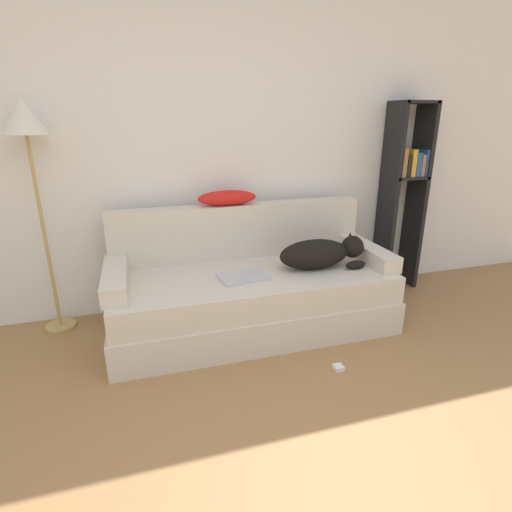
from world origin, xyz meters
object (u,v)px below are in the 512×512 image
object	(u,v)px
couch	(252,300)
dog	(321,253)
laptop	(243,277)
bookshelf	(404,186)
throw_pillow	(227,198)
power_adapter	(338,368)
floor_lamp	(26,134)

from	to	relation	value
couch	dog	xyz separation A→B (m)	(0.50, -0.06, 0.33)
laptop	bookshelf	bearing A→B (deg)	9.34
throw_pillow	power_adapter	bearing A→B (deg)	-66.95
dog	throw_pillow	distance (m)	0.81
throw_pillow	dog	bearing A→B (deg)	-35.62
couch	floor_lamp	size ratio (longest dim) A/B	1.25
couch	laptop	size ratio (longest dim) A/B	5.67
couch	dog	world-z (taller)	dog
couch	bookshelf	xyz separation A→B (m)	(1.48, 0.39, 0.70)
laptop	throw_pillow	distance (m)	0.65
throw_pillow	power_adapter	xyz separation A→B (m)	(0.44, -1.04, -0.89)
power_adapter	throw_pillow	bearing A→B (deg)	113.05
bookshelf	floor_lamp	distance (m)	2.89
throw_pillow	bookshelf	size ratio (longest dim) A/B	0.28
couch	bookshelf	size ratio (longest dim) A/B	1.24
floor_lamp	power_adapter	bearing A→B (deg)	-31.71
dog	power_adapter	bearing A→B (deg)	-103.40
laptop	floor_lamp	bearing A→B (deg)	151.70
dog	throw_pillow	bearing A→B (deg)	144.38
dog	power_adapter	xyz separation A→B (m)	(-0.15, -0.62, -0.53)
bookshelf	floor_lamp	size ratio (longest dim) A/B	1.01
couch	laptop	bearing A→B (deg)	-133.39
bookshelf	power_adapter	world-z (taller)	bookshelf
laptop	throw_pillow	xyz separation A→B (m)	(0.00, 0.46, 0.46)
couch	power_adapter	world-z (taller)	couch
throw_pillow	laptop	bearing A→B (deg)	-90.23
laptop	throw_pillow	world-z (taller)	throw_pillow
throw_pillow	couch	bearing A→B (deg)	-76.19
dog	laptop	xyz separation A→B (m)	(-0.59, -0.03, -0.10)
power_adapter	laptop	bearing A→B (deg)	127.29
bookshelf	laptop	bearing A→B (deg)	-162.93
laptop	bookshelf	size ratio (longest dim) A/B	0.22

